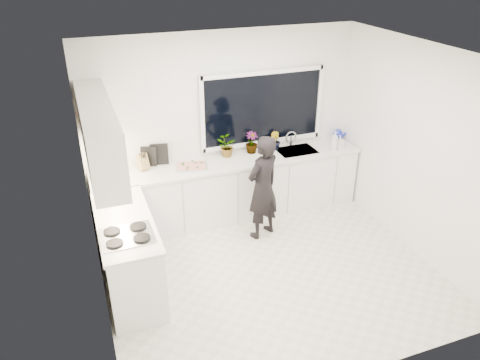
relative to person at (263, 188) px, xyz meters
name	(u,v)px	position (x,y,z in m)	size (l,w,h in m)	color
floor	(269,272)	(-0.23, -0.82, -0.76)	(4.00, 3.50, 0.02)	beige
wall_back	(223,125)	(-0.23, 0.94, 0.60)	(4.00, 0.02, 2.70)	white
wall_left	(90,207)	(-2.24, -0.82, 0.60)	(0.02, 3.50, 2.70)	white
wall_right	(417,151)	(1.78, -0.82, 0.60)	(0.02, 3.50, 2.70)	white
ceiling	(277,55)	(-0.23, -0.82, 1.96)	(4.00, 3.50, 0.02)	white
window	(263,108)	(0.37, 0.91, 0.80)	(1.80, 0.02, 1.00)	black
base_cabinets_back	(231,190)	(-0.23, 0.63, -0.31)	(3.92, 0.58, 0.88)	white
base_cabinets_left	(129,255)	(-1.90, -0.47, -0.31)	(0.58, 1.60, 0.88)	white
countertop_back	(231,162)	(-0.23, 0.62, 0.15)	(3.94, 0.62, 0.04)	silver
countertop_left	(124,221)	(-1.90, -0.47, 0.15)	(0.62, 1.60, 0.04)	silver
upper_cabinets	(99,134)	(-2.02, -0.12, 1.10)	(0.34, 2.10, 0.70)	white
sink	(296,153)	(0.82, 0.63, 0.12)	(0.58, 0.42, 0.14)	silver
faucet	(291,139)	(0.82, 0.83, 0.28)	(0.03, 0.03, 0.22)	silver
stovetop	(127,235)	(-1.92, -0.82, 0.19)	(0.56, 0.48, 0.03)	black
person	(263,188)	(0.00, 0.00, 0.00)	(0.55, 0.36, 1.50)	black
pizza_tray	(192,166)	(-0.82, 0.60, 0.19)	(0.42, 0.31, 0.03)	silver
pizza	(192,165)	(-0.82, 0.60, 0.20)	(0.38, 0.27, 0.01)	red
watering_can	(337,136)	(1.62, 0.79, 0.24)	(0.14, 0.14, 0.13)	#1422C2
paper_towel_roll	(96,169)	(-2.08, 0.73, 0.30)	(0.11, 0.11, 0.26)	white
knife_block	(143,162)	(-1.46, 0.77, 0.28)	(0.13, 0.10, 0.22)	olive
utensil_crock	(103,198)	(-2.08, -0.02, 0.25)	(0.13, 0.13, 0.16)	silver
picture_frame_large	(149,156)	(-1.36, 0.87, 0.31)	(0.22, 0.02, 0.28)	black
picture_frame_small	(159,154)	(-1.21, 0.87, 0.32)	(0.25, 0.02, 0.30)	black
herb_plants	(240,145)	(-0.03, 0.79, 0.32)	(1.06, 0.35, 0.32)	#26662D
soap_bottles	(336,141)	(1.40, 0.48, 0.30)	(0.20, 0.12, 0.28)	#D8BF66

